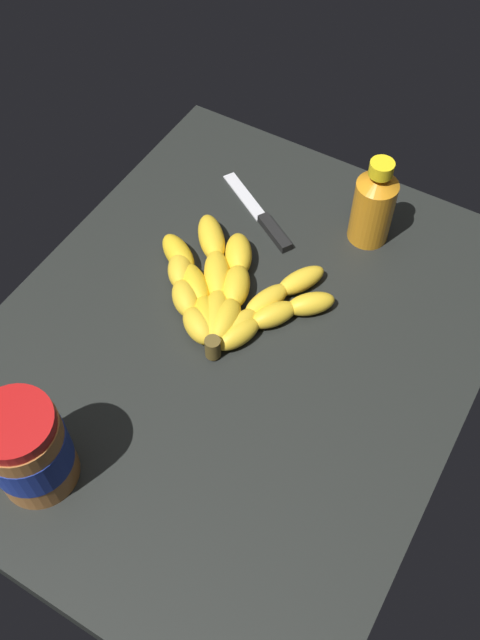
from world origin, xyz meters
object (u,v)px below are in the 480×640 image
honey_bottle (374,204)px  butter_knife (262,217)px  banana_bunch (225,291)px  peanut_butter_jar (28,449)px

honey_bottle → butter_knife: honey_bottle is taller
banana_bunch → honey_bottle: size_ratio=1.98×
peanut_butter_jar → banana_bunch: bearing=170.7°
banana_bunch → honey_bottle: 23.30cm
banana_bunch → peanut_butter_jar: size_ratio=2.09×
banana_bunch → peanut_butter_jar: bearing=-9.3°
banana_bunch → peanut_butter_jar: 31.88cm
banana_bunch → butter_knife: bearing=-169.2°
honey_bottle → butter_knife: (4.82, -14.27, -5.61)cm
banana_bunch → butter_knife: 15.33cm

